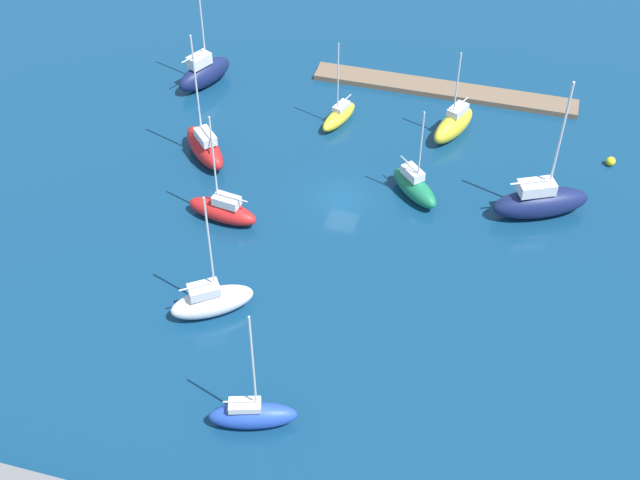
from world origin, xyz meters
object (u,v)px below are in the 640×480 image
at_px(sailboat_yellow_outer_mooring, 339,116).
at_px(sailboat_green_far_south, 415,186).
at_px(sailboat_navy_inner_mooring, 204,73).
at_px(sailboat_yellow_center_basin, 454,124).
at_px(sailboat_blue_mid_basin, 252,415).
at_px(mooring_buoy_yellow, 611,161).
at_px(sailboat_white_by_breakwater, 212,301).
at_px(pier_dock, 444,90).
at_px(sailboat_navy_off_beacon, 540,201).
at_px(sailboat_red_east_end, 223,210).
at_px(sailboat_red_lone_north, 205,147).

xyz_separation_m(sailboat_yellow_outer_mooring, sailboat_green_far_south, (-8.39, 8.15, 0.19)).
xyz_separation_m(sailboat_yellow_outer_mooring, sailboat_navy_inner_mooring, (13.85, -2.72, 0.55)).
bearing_deg(sailboat_yellow_center_basin, sailboat_blue_mid_basin, 10.71).
distance_m(sailboat_yellow_outer_mooring, sailboat_green_far_south, 11.70).
height_order(sailboat_green_far_south, mooring_buoy_yellow, sailboat_green_far_south).
height_order(sailboat_white_by_breakwater, sailboat_yellow_center_basin, sailboat_white_by_breakwater).
relative_size(pier_dock, mooring_buoy_yellow, 30.96).
relative_size(sailboat_green_far_south, mooring_buoy_yellow, 10.49).
relative_size(pier_dock, sailboat_navy_off_beacon, 2.03).
relative_size(pier_dock, sailboat_white_by_breakwater, 2.36).
xyz_separation_m(sailboat_navy_off_beacon, sailboat_red_east_end, (23.84, 7.23, -0.36)).
xyz_separation_m(sailboat_red_lone_north, sailboat_green_far_south, (-18.09, 0.16, -0.25)).
distance_m(sailboat_navy_off_beacon, sailboat_blue_mid_basin, 29.20).
bearing_deg(sailboat_green_far_south, pier_dock, 134.57).
bearing_deg(sailboat_navy_inner_mooring, sailboat_yellow_outer_mooring, -74.92).
distance_m(sailboat_green_far_south, sailboat_blue_mid_basin, 24.98).
bearing_deg(mooring_buoy_yellow, sailboat_yellow_outer_mooring, 0.67).
bearing_deg(sailboat_yellow_outer_mooring, sailboat_navy_inner_mooring, -82.33).
xyz_separation_m(sailboat_navy_off_beacon, sailboat_yellow_center_basin, (8.16, -8.64, -0.15)).
bearing_deg(sailboat_white_by_breakwater, sailboat_navy_off_beacon, 3.51).
bearing_deg(sailboat_yellow_outer_mooring, sailboat_white_by_breakwater, 12.01).
bearing_deg(sailboat_green_far_south, sailboat_red_east_end, -109.86).
relative_size(sailboat_red_lone_north, sailboat_yellow_center_basin, 1.38).
relative_size(sailboat_navy_off_beacon, sailboat_green_far_south, 1.46).
relative_size(pier_dock, sailboat_green_far_south, 2.95).
bearing_deg(pier_dock, sailboat_white_by_breakwater, 70.75).
bearing_deg(mooring_buoy_yellow, sailboat_red_lone_north, 13.90).
xyz_separation_m(pier_dock, sailboat_yellow_center_basin, (-1.87, 6.67, 0.95)).
relative_size(pier_dock, sailboat_red_lone_north, 2.13).
bearing_deg(sailboat_green_far_south, sailboat_yellow_center_basin, 123.21).
bearing_deg(sailboat_green_far_south, sailboat_yellow_outer_mooring, 179.95).
relative_size(sailboat_yellow_center_basin, sailboat_navy_inner_mooring, 0.73).
distance_m(sailboat_red_lone_north, sailboat_green_far_south, 18.09).
distance_m(sailboat_blue_mid_basin, sailboat_navy_inner_mooring, 38.99).
height_order(pier_dock, sailboat_navy_off_beacon, sailboat_navy_off_beacon).
bearing_deg(sailboat_yellow_outer_mooring, pier_dock, 151.32).
xyz_separation_m(sailboat_navy_inner_mooring, sailboat_red_east_end, (-8.31, 17.67, -0.38)).
bearing_deg(sailboat_red_lone_north, mooring_buoy_yellow, -120.37).
bearing_deg(sailboat_white_by_breakwater, sailboat_navy_inner_mooring, 77.41).
bearing_deg(sailboat_yellow_outer_mooring, sailboat_red_east_end, -1.54).
bearing_deg(sailboat_navy_off_beacon, sailboat_red_east_end, 171.45).
distance_m(pier_dock, sailboat_yellow_outer_mooring, 11.23).
bearing_deg(mooring_buoy_yellow, sailboat_blue_mid_basin, 57.57).
height_order(sailboat_yellow_outer_mooring, sailboat_red_east_end, sailboat_red_east_end).
distance_m(sailboat_yellow_outer_mooring, sailboat_red_east_end, 15.95).
relative_size(sailboat_red_lone_north, sailboat_blue_mid_basin, 1.16).
relative_size(pier_dock, sailboat_navy_inner_mooring, 2.15).
xyz_separation_m(sailboat_navy_off_beacon, sailboat_white_by_breakwater, (21.19, 16.64, -0.22)).
bearing_deg(sailboat_green_far_south, sailboat_red_lone_north, -136.42).
height_order(pier_dock, sailboat_navy_inner_mooring, sailboat_navy_inner_mooring).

